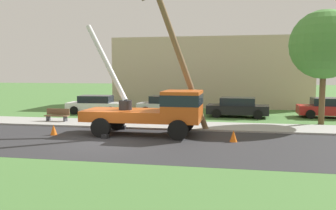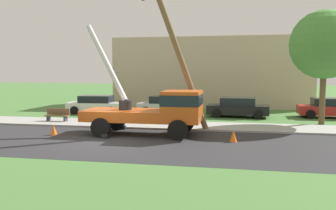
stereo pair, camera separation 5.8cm
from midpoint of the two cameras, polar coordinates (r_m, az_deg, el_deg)
name	(u,v)px [view 1 (the left image)]	position (r m, az deg, el deg)	size (l,w,h in m)	color
ground_plane	(159,112)	(28.86, -1.48, -1.20)	(120.00, 120.00, 0.00)	#477538
road_asphalt	(106,141)	(17.46, -9.94, -5.73)	(80.00, 7.48, 0.01)	#2B2B2D
sidewalk_strip	(136,124)	(22.39, -5.16, -3.06)	(80.00, 3.07, 0.10)	#9E9E99
utility_truck	(158,108)	(18.71, -1.68, -0.55)	(6.76, 3.20, 5.98)	#C65119
leaning_utility_pole	(178,53)	(19.54, 1.60, 8.32)	(3.50, 2.18, 8.49)	brown
traffic_cone_ahead	(233,136)	(17.32, 10.32, -4.90)	(0.36, 0.36, 0.56)	orange
traffic_cone_behind	(54,130)	(19.77, -17.87, -3.78)	(0.36, 0.36, 0.56)	orange
parked_sedan_white	(96,104)	(28.74, -11.48, 0.09)	(4.51, 2.21, 1.42)	silver
parked_sedan_silver	(167,105)	(27.70, -0.29, 0.00)	(4.43, 2.07, 1.42)	#B7B7BF
parked_sedan_black	(238,107)	(26.50, 10.99, -0.36)	(4.51, 2.21, 1.42)	black
parked_sedan_red	(330,108)	(28.14, 24.35, -0.41)	(4.43, 2.06, 1.42)	#B21E1E
park_bench	(57,115)	(24.41, -17.33, -1.60)	(1.60, 0.45, 0.90)	brown
roadside_tree_near	(324,45)	(24.31, 23.62, 8.80)	(4.26, 4.26, 7.12)	brown
lowrise_building_backdrop	(211,72)	(34.87, 6.87, 5.20)	(18.00, 6.00, 6.40)	#C6B293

